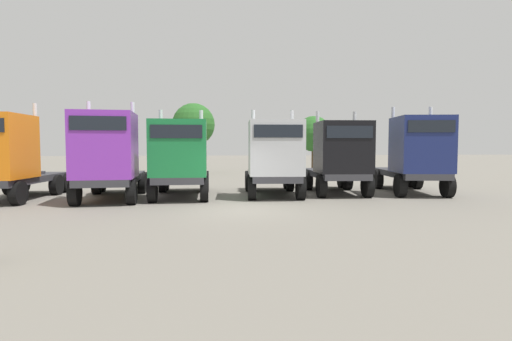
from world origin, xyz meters
name	(u,v)px	position (x,y,z in m)	size (l,w,h in m)	color
ground	(241,210)	(0.00, 0.00, 0.00)	(200.00, 200.00, 0.00)	slate
semi_truck_orange	(4,157)	(-9.78, 3.94, 1.96)	(3.13, 6.10, 4.34)	#333338
semi_truck_purple	(108,156)	(-5.38, 3.36, 2.00)	(2.62, 6.40, 4.42)	#333338
semi_truck_green	(180,158)	(-2.32, 3.78, 1.87)	(2.86, 6.26, 4.14)	#333338
semi_truck_silver	(274,158)	(2.05, 3.65, 1.87)	(3.17, 6.08, 4.18)	#333338
semi_truck_black	(339,157)	(5.40, 3.92, 1.87)	(3.16, 5.95, 4.18)	#333338
semi_truck_navy	(416,155)	(9.23, 3.45, 2.00)	(3.74, 6.61, 4.43)	#333338
oak_far_left	(116,132)	(-8.68, 24.04, 3.81)	(3.30, 3.30, 5.49)	#4C3823
oak_far_centre	(194,125)	(-1.49, 21.86, 4.43)	(3.84, 3.84, 6.37)	#4C3823
oak_far_right	(314,134)	(9.85, 21.76, 3.64)	(3.40, 3.40, 5.35)	#4C3823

